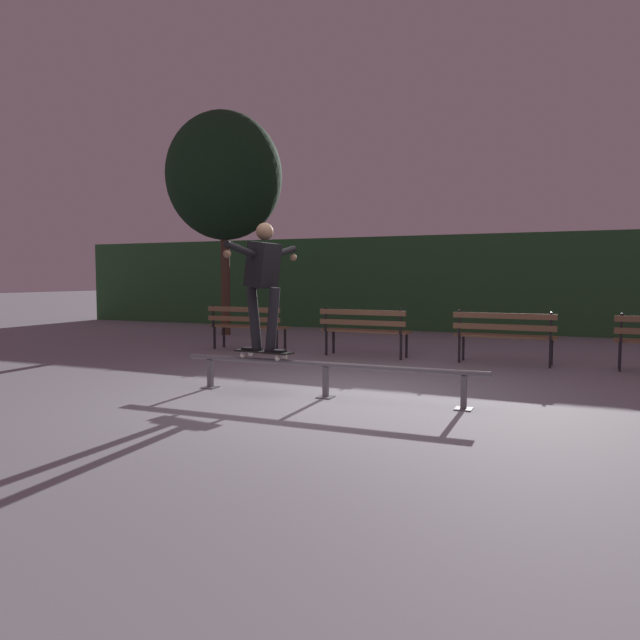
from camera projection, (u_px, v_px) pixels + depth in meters
name	position (u px, v px, depth m)	size (l,w,h in m)	color
ground_plane	(328.00, 397.00, 7.00)	(90.00, 90.00, 0.00)	gray
hedge_backdrop	(463.00, 283.00, 15.61)	(24.00, 1.20, 2.51)	#2D5B33
grind_rail	(326.00, 370.00, 6.92)	(3.76, 0.18, 0.42)	slate
skateboard	(264.00, 352.00, 7.23)	(0.80, 0.31, 0.09)	black
skateboarder	(263.00, 276.00, 7.16)	(0.63, 1.40, 1.56)	black
park_bench_leftmost	(247.00, 323.00, 11.38)	(1.62, 0.48, 0.88)	black
park_bench_left_center	(364.00, 327.00, 10.45)	(1.62, 0.48, 0.88)	black
park_bench_right_center	(504.00, 332.00, 9.52)	(1.62, 0.48, 0.88)	black
tree_far_left	(224.00, 177.00, 14.35)	(2.81, 2.81, 5.41)	#4C3828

